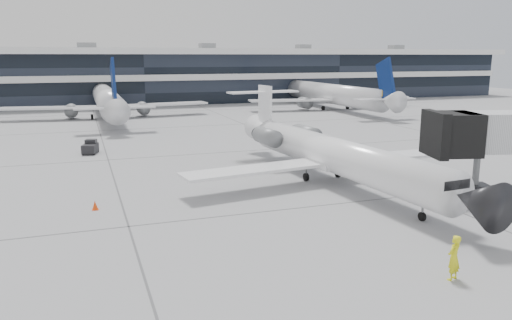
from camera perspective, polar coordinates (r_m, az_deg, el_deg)
name	(u,v)px	position (r m, az deg, el deg)	size (l,w,h in m)	color
ground	(288,209)	(32.28, 3.68, -5.63)	(220.00, 220.00, 0.00)	gray
terminal	(138,78)	(111.06, -13.32, 9.08)	(170.00, 22.00, 10.00)	black
bg_jet_center	(108,117)	(83.96, -16.53, 4.71)	(32.00, 40.00, 9.60)	silver
bg_jet_right	(330,109)	(94.78, 8.48, 5.82)	(32.00, 40.00, 9.60)	silver
regional_jet	(330,153)	(38.87, 8.50, 0.82)	(23.78, 29.71, 6.86)	white
ramp_worker	(454,258)	(23.80, 21.67, -10.34)	(0.75, 0.49, 2.05)	yellow
traffic_cone	(95,206)	(33.63, -17.92, -4.98)	(0.45, 0.45, 0.59)	#FF450D
far_tug	(90,147)	(53.03, -18.41, 1.37)	(1.79, 2.40, 1.36)	black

